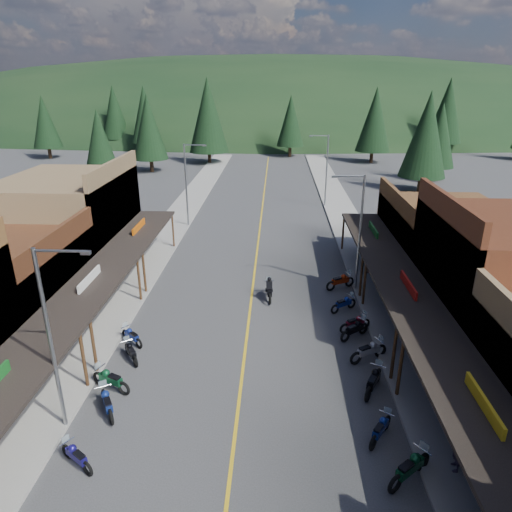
# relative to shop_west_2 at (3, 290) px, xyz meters

# --- Properties ---
(ground) EXTENTS (220.00, 220.00, 0.00)m
(ground) POSITION_rel_shop_west_2_xyz_m (13.75, -1.70, -2.53)
(ground) COLOR #38383A
(ground) RESTS_ON ground
(centerline) EXTENTS (0.15, 90.00, 0.01)m
(centerline) POSITION_rel_shop_west_2_xyz_m (13.75, 18.30, -2.53)
(centerline) COLOR gold
(centerline) RESTS_ON ground
(sidewalk_west) EXTENTS (3.40, 94.00, 0.15)m
(sidewalk_west) POSITION_rel_shop_west_2_xyz_m (5.05, 18.30, -2.46)
(sidewalk_west) COLOR gray
(sidewalk_west) RESTS_ON ground
(sidewalk_east) EXTENTS (3.40, 94.00, 0.15)m
(sidewalk_east) POSITION_rel_shop_west_2_xyz_m (22.45, 18.30, -2.46)
(sidewalk_east) COLOR gray
(sidewalk_east) RESTS_ON ground
(shop_west_2) EXTENTS (10.90, 9.00, 6.20)m
(shop_west_2) POSITION_rel_shop_west_2_xyz_m (0.00, 0.00, 0.00)
(shop_west_2) COLOR #3F2111
(shop_west_2) RESTS_ON ground
(shop_west_3) EXTENTS (10.90, 10.20, 8.20)m
(shop_west_3) POSITION_rel_shop_west_2_xyz_m (-0.03, 9.60, 0.99)
(shop_west_3) COLOR brown
(shop_west_3) RESTS_ON ground
(shop_east_2) EXTENTS (10.90, 9.00, 8.20)m
(shop_east_2) POSITION_rel_shop_west_2_xyz_m (27.54, 0.00, 0.99)
(shop_east_2) COLOR #562B19
(shop_east_2) RESTS_ON ground
(shop_east_3) EXTENTS (10.90, 10.20, 6.20)m
(shop_east_3) POSITION_rel_shop_west_2_xyz_m (27.51, 9.60, -0.00)
(shop_east_3) COLOR #4C2D16
(shop_east_3) RESTS_ON ground
(streetlight_0) EXTENTS (2.16, 0.18, 8.00)m
(streetlight_0) POSITION_rel_shop_west_2_xyz_m (6.80, -7.70, 1.93)
(streetlight_0) COLOR gray
(streetlight_0) RESTS_ON ground
(streetlight_1) EXTENTS (2.16, 0.18, 8.00)m
(streetlight_1) POSITION_rel_shop_west_2_xyz_m (6.80, 20.30, 1.93)
(streetlight_1) COLOR gray
(streetlight_1) RESTS_ON ground
(streetlight_2) EXTENTS (2.16, 0.18, 8.00)m
(streetlight_2) POSITION_rel_shop_west_2_xyz_m (20.71, 6.30, 1.93)
(streetlight_2) COLOR gray
(streetlight_2) RESTS_ON ground
(streetlight_3) EXTENTS (2.16, 0.18, 8.00)m
(streetlight_3) POSITION_rel_shop_west_2_xyz_m (20.71, 28.30, 1.93)
(streetlight_3) COLOR gray
(streetlight_3) RESTS_ON ground
(ridge_hill) EXTENTS (310.00, 140.00, 60.00)m
(ridge_hill) POSITION_rel_shop_west_2_xyz_m (13.75, 133.30, -2.53)
(ridge_hill) COLOR black
(ridge_hill) RESTS_ON ground
(pine_0) EXTENTS (5.04, 5.04, 11.00)m
(pine_0) POSITION_rel_shop_west_2_xyz_m (-26.25, 60.30, 3.95)
(pine_0) COLOR black
(pine_0) RESTS_ON ground
(pine_1) EXTENTS (5.88, 5.88, 12.50)m
(pine_1) POSITION_rel_shop_west_2_xyz_m (-10.25, 68.30, 4.70)
(pine_1) COLOR black
(pine_1) RESTS_ON ground
(pine_2) EXTENTS (6.72, 6.72, 14.00)m
(pine_2) POSITION_rel_shop_west_2_xyz_m (3.75, 56.30, 5.46)
(pine_2) COLOR black
(pine_2) RESTS_ON ground
(pine_3) EXTENTS (5.04, 5.04, 11.00)m
(pine_3) POSITION_rel_shop_west_2_xyz_m (17.75, 64.30, 3.95)
(pine_3) COLOR black
(pine_3) RESTS_ON ground
(pine_4) EXTENTS (5.88, 5.88, 12.50)m
(pine_4) POSITION_rel_shop_west_2_xyz_m (31.75, 58.30, 4.70)
(pine_4) COLOR black
(pine_4) RESTS_ON ground
(pine_5) EXTENTS (6.72, 6.72, 14.00)m
(pine_5) POSITION_rel_shop_west_2_xyz_m (47.75, 70.30, 5.46)
(pine_5) COLOR black
(pine_5) RESTS_ON ground
(pine_7) EXTENTS (5.88, 5.88, 12.50)m
(pine_7) POSITION_rel_shop_west_2_xyz_m (-18.25, 74.30, 4.70)
(pine_7) COLOR black
(pine_7) RESTS_ON ground
(pine_8) EXTENTS (4.48, 4.48, 10.00)m
(pine_8) POSITION_rel_shop_west_2_xyz_m (-8.25, 38.30, 3.44)
(pine_8) COLOR black
(pine_8) RESTS_ON ground
(pine_9) EXTENTS (4.93, 4.93, 10.80)m
(pine_9) POSITION_rel_shop_west_2_xyz_m (37.75, 43.30, 3.85)
(pine_9) COLOR black
(pine_9) RESTS_ON ground
(pine_10) EXTENTS (5.38, 5.38, 11.60)m
(pine_10) POSITION_rel_shop_west_2_xyz_m (-4.25, 48.30, 4.25)
(pine_10) COLOR black
(pine_10) RESTS_ON ground
(pine_11) EXTENTS (5.82, 5.82, 12.40)m
(pine_11) POSITION_rel_shop_west_2_xyz_m (33.75, 36.30, 4.65)
(pine_11) COLOR black
(pine_11) RESTS_ON ground
(bike_west_4) EXTENTS (1.89, 1.59, 1.07)m
(bike_west_4) POSITION_rel_shop_west_2_xyz_m (8.00, -9.73, -2.00)
(bike_west_4) COLOR navy
(bike_west_4) RESTS_ON ground
(bike_west_5) EXTENTS (1.67, 2.18, 1.21)m
(bike_west_5) POSITION_rel_shop_west_2_xyz_m (8.12, -6.79, -1.93)
(bike_west_5) COLOR navy
(bike_west_5) RESTS_ON ground
(bike_west_6) EXTENTS (2.29, 1.61, 1.25)m
(bike_west_6) POSITION_rel_shop_west_2_xyz_m (7.73, -5.21, -1.91)
(bike_west_6) COLOR #0E4827
(bike_west_6) RESTS_ON ground
(bike_west_7) EXTENTS (1.59, 1.93, 1.08)m
(bike_west_7) POSITION_rel_shop_west_2_xyz_m (7.95, -2.79, -1.99)
(bike_west_7) COLOR black
(bike_west_7) RESTS_ON ground
(bike_west_8) EXTENTS (1.80, 1.69, 1.06)m
(bike_west_8) POSITION_rel_shop_west_2_xyz_m (7.51, -1.22, -2.00)
(bike_west_8) COLOR navy
(bike_west_8) RESTS_ON ground
(bike_east_4) EXTENTS (2.24, 2.05, 1.30)m
(bike_east_4) POSITION_rel_shop_west_2_xyz_m (20.23, -9.84, -1.88)
(bike_east_4) COLOR #0D4122
(bike_east_4) RESTS_ON ground
(bike_east_5) EXTENTS (1.63, 1.97, 1.11)m
(bike_east_5) POSITION_rel_shop_west_2_xyz_m (19.62, -7.81, -1.98)
(bike_east_5) COLOR navy
(bike_east_5) RESTS_ON ground
(bike_east_6) EXTENTS (1.68, 2.31, 1.27)m
(bike_east_6) POSITION_rel_shop_west_2_xyz_m (19.92, -4.77, -1.90)
(bike_east_6) COLOR black
(bike_east_6) RESTS_ON ground
(bike_east_7) EXTENTS (2.30, 1.70, 1.26)m
(bike_east_7) POSITION_rel_shop_west_2_xyz_m (20.16, -2.26, -1.90)
(bike_east_7) COLOR #9B9A9F
(bike_east_7) RESTS_ON ground
(bike_east_8) EXTENTS (2.05, 1.82, 1.18)m
(bike_east_8) POSITION_rel_shop_west_2_xyz_m (19.79, -0.05, -1.94)
(bike_east_8) COLOR black
(bike_east_8) RESTS_ON ground
(bike_east_9) EXTENTS (2.05, 1.45, 1.12)m
(bike_east_9) POSITION_rel_shop_west_2_xyz_m (19.94, 0.70, -1.97)
(bike_east_9) COLOR maroon
(bike_east_9) RESTS_ON ground
(bike_east_10) EXTENTS (1.98, 1.67, 1.12)m
(bike_east_10) POSITION_rel_shop_west_2_xyz_m (19.61, 3.13, -1.97)
(bike_east_10) COLOR navy
(bike_east_10) RESTS_ON ground
(bike_east_11) EXTENTS (2.29, 1.71, 1.26)m
(bike_east_11) POSITION_rel_shop_west_2_xyz_m (19.82, 6.41, -1.90)
(bike_east_11) COLOR #A6290B
(bike_east_11) RESTS_ON ground
(rider_on_bike) EXTENTS (0.90, 2.25, 1.68)m
(rider_on_bike) POSITION_rel_shop_west_2_xyz_m (14.94, 4.60, -1.86)
(rider_on_bike) COLOR black
(rider_on_bike) RESTS_ON ground
(pedestrian_east_a) EXTENTS (0.52, 0.73, 1.88)m
(pedestrian_east_a) POSITION_rel_shop_west_2_xyz_m (22.05, -9.34, -1.45)
(pedestrian_east_a) COLOR #291F2E
(pedestrian_east_a) RESTS_ON sidewalk_east
(pedestrian_east_b) EXTENTS (1.01, 0.99, 1.85)m
(pedestrian_east_b) POSITION_rel_shop_west_2_xyz_m (22.15, 9.09, -1.46)
(pedestrian_east_b) COLOR brown
(pedestrian_east_b) RESTS_ON sidewalk_east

